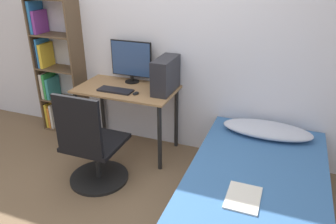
{
  "coord_description": "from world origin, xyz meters",
  "views": [
    {
      "loc": [
        1.28,
        -1.72,
        2.02
      ],
      "look_at": [
        0.3,
        0.83,
        0.75
      ],
      "focal_mm": 35.0,
      "sensor_mm": 36.0,
      "label": 1
    }
  ],
  "objects_px": {
    "office_chair": "(92,151)",
    "bed": "(254,199)",
    "bookshelf": "(54,71)",
    "monitor": "(131,60)",
    "pc_tower": "(166,75)",
    "keyboard": "(115,90)"
  },
  "relations": [
    {
      "from": "office_chair",
      "to": "bookshelf",
      "type": "bearing_deg",
      "value": 140.64
    },
    {
      "from": "bookshelf",
      "to": "bed",
      "type": "height_order",
      "value": "bookshelf"
    },
    {
      "from": "bookshelf",
      "to": "bed",
      "type": "xyz_separation_m",
      "value": [
        2.59,
        -0.85,
        -0.56
      ]
    },
    {
      "from": "monitor",
      "to": "keyboard",
      "type": "bearing_deg",
      "value": -96.02
    },
    {
      "from": "bookshelf",
      "to": "keyboard",
      "type": "distance_m",
      "value": 1.06
    },
    {
      "from": "bed",
      "to": "monitor",
      "type": "relative_size",
      "value": 4.05
    },
    {
      "from": "keyboard",
      "to": "pc_tower",
      "type": "bearing_deg",
      "value": 20.84
    },
    {
      "from": "office_chair",
      "to": "monitor",
      "type": "bearing_deg",
      "value": 90.91
    },
    {
      "from": "office_chair",
      "to": "bed",
      "type": "height_order",
      "value": "office_chair"
    },
    {
      "from": "monitor",
      "to": "pc_tower",
      "type": "bearing_deg",
      "value": -16.41
    },
    {
      "from": "office_chair",
      "to": "bed",
      "type": "bearing_deg",
      "value": 0.85
    },
    {
      "from": "office_chair",
      "to": "keyboard",
      "type": "xyz_separation_m",
      "value": [
        -0.05,
        0.59,
        0.41
      ]
    },
    {
      "from": "keyboard",
      "to": "bed",
      "type": "bearing_deg",
      "value": -19.75
    },
    {
      "from": "bed",
      "to": "keyboard",
      "type": "relative_size",
      "value": 5.26
    },
    {
      "from": "bookshelf",
      "to": "pc_tower",
      "type": "xyz_separation_m",
      "value": [
        1.51,
        -0.1,
        0.15
      ]
    },
    {
      "from": "office_chair",
      "to": "keyboard",
      "type": "bearing_deg",
      "value": 94.77
    },
    {
      "from": "pc_tower",
      "to": "bookshelf",
      "type": "bearing_deg",
      "value": 176.29
    },
    {
      "from": "monitor",
      "to": "bed",
      "type": "bearing_deg",
      "value": -30.09
    },
    {
      "from": "keyboard",
      "to": "pc_tower",
      "type": "distance_m",
      "value": 0.56
    },
    {
      "from": "bookshelf",
      "to": "monitor",
      "type": "xyz_separation_m",
      "value": [
        1.05,
        0.04,
        0.23
      ]
    },
    {
      "from": "keyboard",
      "to": "pc_tower",
      "type": "height_order",
      "value": "pc_tower"
    },
    {
      "from": "bookshelf",
      "to": "bed",
      "type": "distance_m",
      "value": 2.78
    }
  ]
}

